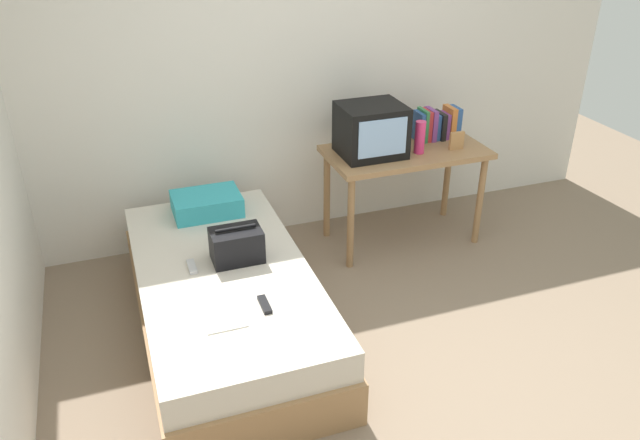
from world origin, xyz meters
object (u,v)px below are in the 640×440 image
object	(u,v)px
handbag	(237,245)
magazine	(222,314)
picture_frame	(457,141)
tv	(371,130)
desk	(405,162)
pillow	(207,204)
bed	(226,300)
remote_dark	(265,304)
water_bottle	(420,137)
remote_silver	(192,267)
book_row	(437,124)

from	to	relation	value
handbag	magazine	bearing A→B (deg)	-111.43
picture_frame	magazine	world-z (taller)	picture_frame
tv	desk	bearing A→B (deg)	-1.61
picture_frame	pillow	size ratio (longest dim) A/B	0.29
bed	remote_dark	world-z (taller)	remote_dark
desk	pillow	bearing A→B (deg)	177.62
pillow	remote_dark	xyz separation A→B (m)	(0.08, -1.17, -0.06)
desk	remote_dark	world-z (taller)	desk
bed	pillow	distance (m)	0.79
handbag	remote_dark	size ratio (longest dim) A/B	1.92
bed	water_bottle	xyz separation A→B (m)	(1.56, 0.59, 0.63)
tv	water_bottle	xyz separation A→B (m)	(0.34, -0.09, -0.06)
bed	pillow	size ratio (longest dim) A/B	4.42
picture_frame	remote_dark	distance (m)	2.02
bed	remote_dark	size ratio (longest dim) A/B	12.82
tv	water_bottle	world-z (taller)	tv
water_bottle	remote_silver	xyz separation A→B (m)	(-1.73, -0.52, -0.39)
bed	remote_dark	distance (m)	0.52
bed	handbag	distance (m)	0.35
water_bottle	picture_frame	bearing A→B (deg)	-5.90
bed	handbag	size ratio (longest dim) A/B	6.67
desk	book_row	distance (m)	0.40
picture_frame	tv	bearing A→B (deg)	168.88
desk	handbag	bearing A→B (deg)	-156.61
remote_silver	handbag	bearing A→B (deg)	0.59
remote_silver	water_bottle	bearing A→B (deg)	16.81
tv	book_row	bearing A→B (deg)	11.61
pillow	magazine	size ratio (longest dim) A/B	1.56
remote_dark	remote_silver	bearing A→B (deg)	120.94
tv	magazine	size ratio (longest dim) A/B	1.52
desk	tv	bearing A→B (deg)	178.39
remote_dark	pillow	bearing A→B (deg)	94.12
tv	remote_silver	world-z (taller)	tv
bed	pillow	xyz separation A→B (m)	(0.05, 0.73, 0.30)
handbag	remote_dark	xyz separation A→B (m)	(0.03, -0.51, -0.09)
book_row	remote_dark	world-z (taller)	book_row
tv	remote_dark	size ratio (longest dim) A/B	2.82
picture_frame	handbag	world-z (taller)	picture_frame
water_bottle	pillow	bearing A→B (deg)	174.50
desk	picture_frame	xyz separation A→B (m)	(0.34, -0.11, 0.16)
handbag	magazine	size ratio (longest dim) A/B	1.03
water_bottle	handbag	size ratio (longest dim) A/B	0.78
water_bottle	book_row	world-z (taller)	book_row
desk	book_row	xyz separation A→B (m)	(0.32, 0.13, 0.20)
picture_frame	water_bottle	bearing A→B (deg)	174.10
bed	water_bottle	size ratio (longest dim) A/B	8.56
picture_frame	pillow	xyz separation A→B (m)	(-1.80, 0.18, -0.29)
picture_frame	magazine	xyz separation A→B (m)	(-1.94, -1.00, -0.35)
bed	pillow	world-z (taller)	pillow
desk	picture_frame	world-z (taller)	picture_frame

